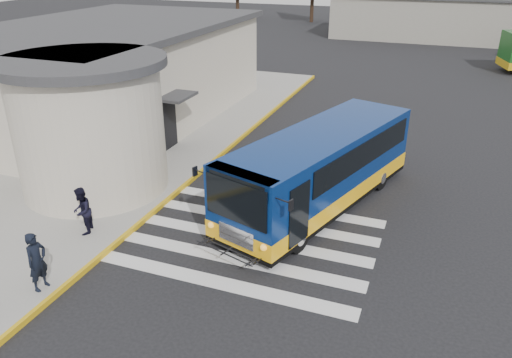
% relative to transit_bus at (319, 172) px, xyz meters
% --- Properties ---
extents(ground, '(140.00, 140.00, 0.00)m').
position_rel_transit_bus_xyz_m(ground, '(-1.05, -2.18, -1.29)').
color(ground, black).
rests_on(ground, ground).
extents(sidewalk, '(10.00, 34.00, 0.15)m').
position_rel_transit_bus_xyz_m(sidewalk, '(-10.05, 1.82, -1.22)').
color(sidewalk, gray).
rests_on(sidewalk, ground).
extents(curb_strip, '(0.12, 34.00, 0.16)m').
position_rel_transit_bus_xyz_m(curb_strip, '(-5.10, 1.82, -1.21)').
color(curb_strip, gold).
rests_on(curb_strip, ground).
extents(station_building, '(12.70, 18.70, 4.80)m').
position_rel_transit_bus_xyz_m(station_building, '(-11.89, 4.73, 1.27)').
color(station_building, beige).
rests_on(station_building, ground).
extents(crosswalk, '(8.00, 5.35, 0.01)m').
position_rel_transit_bus_xyz_m(crosswalk, '(-1.55, -2.98, -1.29)').
color(crosswalk, silver).
rests_on(crosswalk, ground).
extents(depot_building, '(26.40, 8.40, 4.20)m').
position_rel_transit_bus_xyz_m(depot_building, '(4.95, 39.82, 0.81)').
color(depot_building, gray).
rests_on(depot_building, ground).
extents(transit_bus, '(5.52, 9.85, 2.71)m').
position_rel_transit_bus_xyz_m(transit_bus, '(0.00, 0.00, 0.00)').
color(transit_bus, navy).
rests_on(transit_bus, ground).
extents(pedestrian_a, '(0.43, 0.62, 1.64)m').
position_rel_transit_bus_xyz_m(pedestrian_a, '(-5.55, -7.40, -0.33)').
color(pedestrian_a, black).
rests_on(pedestrian_a, sidewalk).
extents(pedestrian_b, '(0.83, 0.91, 1.53)m').
position_rel_transit_bus_xyz_m(pedestrian_b, '(-6.32, -4.67, -0.38)').
color(pedestrian_b, black).
rests_on(pedestrian_b, sidewalk).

